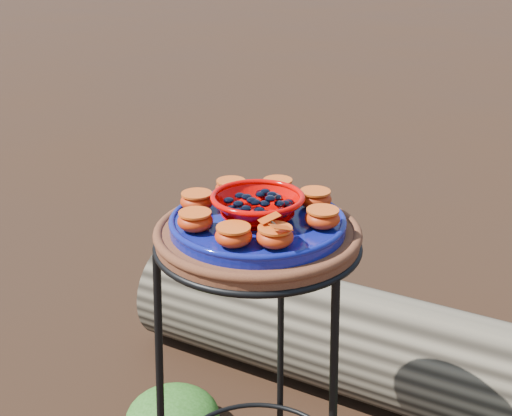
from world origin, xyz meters
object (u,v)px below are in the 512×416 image
(plant_stand, at_px, (257,391))
(cobalt_plate, at_px, (258,224))
(red_bowl, at_px, (258,207))
(terracotta_saucer, at_px, (258,236))
(driftwood_log, at_px, (416,358))

(plant_stand, distance_m, cobalt_plate, 0.39)
(plant_stand, bearing_deg, red_bowl, 0.00)
(plant_stand, relative_size, terracotta_saucer, 1.79)
(cobalt_plate, bearing_deg, plant_stand, 0.00)
(plant_stand, distance_m, red_bowl, 0.43)
(plant_stand, xyz_separation_m, red_bowl, (0.00, 0.00, 0.43))
(cobalt_plate, distance_m, driftwood_log, 0.83)
(cobalt_plate, height_order, red_bowl, red_bowl)
(terracotta_saucer, bearing_deg, driftwood_log, 56.37)
(plant_stand, bearing_deg, driftwood_log, 56.37)
(plant_stand, xyz_separation_m, cobalt_plate, (0.00, 0.00, 0.39))
(plant_stand, height_order, cobalt_plate, cobalt_plate)
(driftwood_log, bearing_deg, cobalt_plate, -123.63)
(terracotta_saucer, bearing_deg, cobalt_plate, 0.00)
(terracotta_saucer, relative_size, cobalt_plate, 1.17)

